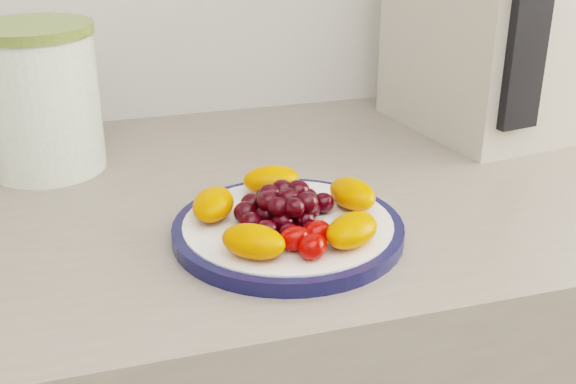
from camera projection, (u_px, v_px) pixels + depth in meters
name	position (u px, v px, depth m)	size (l,w,h in m)	color
plate_rim	(288.00, 230.00, 0.73)	(0.23, 0.23, 0.01)	#10133C
plate_face	(288.00, 229.00, 0.73)	(0.21, 0.21, 0.02)	white
canister	(41.00, 104.00, 0.87)	(0.14, 0.14, 0.17)	#4B7123
canister_lid	(30.00, 29.00, 0.83)	(0.14, 0.14, 0.01)	olive
appliance_body	(486.00, 17.00, 0.99)	(0.18, 0.25, 0.31)	#BCB3A4
appliance_panel	(528.00, 35.00, 0.86)	(0.05, 0.02, 0.23)	black
fruit_plate	(288.00, 210.00, 0.72)	(0.20, 0.20, 0.04)	#FF5C00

